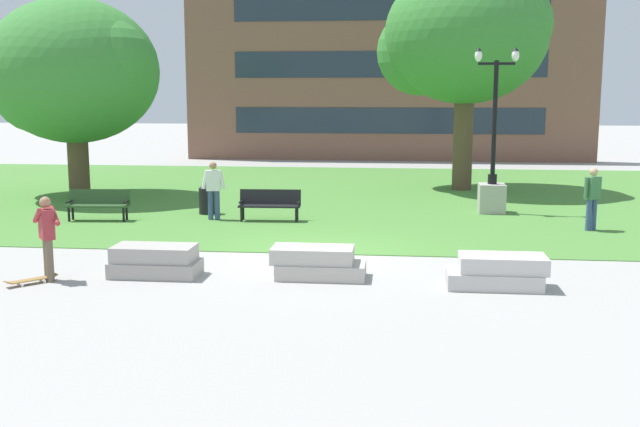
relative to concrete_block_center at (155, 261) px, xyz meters
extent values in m
plane|color=#A3A09B|center=(3.02, 2.41, -0.31)|extent=(140.00, 140.00, 0.00)
cube|color=#4C8438|center=(3.02, 12.41, -0.30)|extent=(40.00, 20.00, 0.02)
cube|color=#9E9991|center=(0.01, 0.00, -0.15)|extent=(1.80, 0.90, 0.32)
cube|color=#A6A098|center=(-0.01, 0.00, 0.17)|extent=(1.66, 0.83, 0.32)
cube|color=#B2ADA3|center=(3.42, 0.21, -0.15)|extent=(1.80, 0.90, 0.32)
cube|color=#BBB6AB|center=(3.24, 0.21, 0.17)|extent=(1.66, 0.83, 0.32)
cube|color=#BCB7B2|center=(6.82, -0.18, -0.15)|extent=(1.80, 0.90, 0.32)
cube|color=beige|center=(6.98, -0.18, 0.17)|extent=(1.66, 0.83, 0.32)
cylinder|color=brown|center=(-1.93, -0.70, 0.12)|extent=(0.15, 0.15, 0.86)
cylinder|color=brown|center=(-2.05, -0.54, 0.12)|extent=(0.15, 0.15, 0.86)
cube|color=maroon|center=(-1.99, -0.62, 0.85)|extent=(0.44, 0.46, 0.60)
cylinder|color=maroon|center=(-1.83, -0.58, 1.02)|extent=(0.41, 0.48, 0.35)
cylinder|color=maroon|center=(-2.15, -0.66, 1.02)|extent=(0.41, 0.48, 0.35)
sphere|color=#9E7051|center=(-1.99, -0.62, 1.29)|extent=(0.22, 0.22, 0.22)
cube|color=olive|center=(-2.23, -0.90, -0.22)|extent=(0.69, 0.73, 0.02)
cube|color=olive|center=(-2.54, -1.23, -0.20)|extent=(0.23, 0.22, 0.06)
cube|color=olive|center=(-1.93, -0.57, -0.20)|extent=(0.23, 0.22, 0.06)
cylinder|color=silver|center=(-2.30, -1.14, -0.28)|extent=(0.06, 0.06, 0.06)
cylinder|color=silver|center=(-2.46, -0.99, -0.28)|extent=(0.06, 0.06, 0.06)
cylinder|color=silver|center=(-2.00, -0.81, -0.28)|extent=(0.06, 0.06, 0.06)
cylinder|color=silver|center=(-2.16, -0.66, -0.28)|extent=(0.06, 0.06, 0.06)
cube|color=#284723|center=(-3.79, 6.18, 0.15)|extent=(1.83, 0.59, 0.05)
cube|color=#284723|center=(-3.81, 6.43, 0.38)|extent=(1.80, 0.27, 0.46)
cube|color=black|center=(-4.62, 6.11, 0.27)|extent=(0.09, 0.40, 0.04)
cube|color=black|center=(-2.95, 6.25, 0.27)|extent=(0.09, 0.40, 0.04)
cylinder|color=black|center=(-4.57, 5.95, -0.08)|extent=(0.07, 0.07, 0.41)
cylinder|color=black|center=(-2.98, 6.09, -0.08)|extent=(0.07, 0.07, 0.41)
cylinder|color=black|center=(-4.60, 6.27, -0.08)|extent=(0.07, 0.07, 0.41)
cylinder|color=black|center=(-3.00, 6.41, -0.08)|extent=(0.07, 0.07, 0.41)
cube|color=black|center=(1.21, 6.67, 0.15)|extent=(1.82, 0.52, 0.05)
cube|color=black|center=(1.20, 6.92, 0.38)|extent=(1.80, 0.20, 0.46)
cube|color=black|center=(0.37, 6.64, 0.27)|extent=(0.08, 0.40, 0.04)
cube|color=black|center=(2.05, 6.71, 0.27)|extent=(0.08, 0.40, 0.04)
cylinder|color=black|center=(0.42, 6.48, -0.08)|extent=(0.07, 0.07, 0.41)
cylinder|color=black|center=(2.02, 6.55, -0.08)|extent=(0.07, 0.07, 0.41)
cylinder|color=black|center=(0.40, 6.80, -0.08)|extent=(0.07, 0.07, 0.41)
cylinder|color=black|center=(2.00, 6.87, -0.08)|extent=(0.07, 0.07, 0.41)
cube|color=#ADA89E|center=(7.83, 8.95, 0.16)|extent=(0.80, 0.80, 0.90)
cylinder|color=black|center=(7.83, 8.95, 0.76)|extent=(0.28, 0.28, 0.30)
cylinder|color=black|center=(7.83, 8.95, 2.50)|extent=(0.14, 0.14, 3.77)
cube|color=black|center=(7.83, 8.95, 4.29)|extent=(1.10, 0.08, 0.08)
ellipsoid|color=white|center=(7.28, 8.95, 4.53)|extent=(0.22, 0.22, 0.36)
cone|color=black|center=(7.28, 8.95, 4.72)|extent=(0.20, 0.20, 0.13)
ellipsoid|color=white|center=(8.38, 8.95, 4.53)|extent=(0.22, 0.22, 0.36)
cone|color=black|center=(8.38, 8.95, 4.72)|extent=(0.20, 0.20, 0.13)
cylinder|color=brown|center=(-6.45, 10.97, 1.12)|extent=(0.74, 0.74, 2.82)
ellipsoid|color=#387F33|center=(-6.45, 10.97, 4.16)|extent=(5.92, 5.92, 5.03)
sphere|color=#387F33|center=(-8.07, 11.56, 3.57)|extent=(3.26, 3.26, 3.26)
sphere|color=#387F33|center=(-4.97, 10.38, 4.46)|extent=(2.96, 2.96, 2.96)
cylinder|color=brown|center=(7.35, 14.49, 1.81)|extent=(0.74, 0.74, 4.18)
ellipsoid|color=#387F33|center=(7.35, 14.49, 5.57)|extent=(6.09, 6.09, 5.17)
sphere|color=#387F33|center=(5.67, 15.10, 4.96)|extent=(3.35, 3.35, 3.35)
sphere|color=#387F33|center=(8.87, 13.89, 5.88)|extent=(3.04, 3.04, 3.04)
cylinder|color=black|center=(-0.94, 7.76, 0.11)|extent=(0.48, 0.48, 0.80)
cone|color=black|center=(-0.94, 7.76, 0.59)|extent=(0.49, 0.49, 0.16)
cylinder|color=#384C7A|center=(10.09, 6.11, 0.14)|extent=(0.15, 0.15, 0.86)
cylinder|color=#384C7A|center=(10.26, 6.23, 0.14)|extent=(0.15, 0.15, 0.86)
cube|color=#3D7047|center=(10.18, 6.17, 0.87)|extent=(0.46, 0.43, 0.60)
cylinder|color=#3D7047|center=(9.96, 6.02, 0.90)|extent=(0.15, 0.15, 0.55)
cylinder|color=#3D7047|center=(10.39, 6.31, 0.90)|extent=(0.15, 0.15, 0.55)
sphere|color=tan|center=(10.18, 6.17, 1.31)|extent=(0.22, 0.22, 0.22)
cylinder|color=#384C7A|center=(-0.56, 6.75, 0.14)|extent=(0.15, 0.15, 0.86)
cylinder|color=#384C7A|center=(-0.37, 6.78, 0.14)|extent=(0.15, 0.15, 0.86)
cube|color=white|center=(-0.47, 6.76, 0.87)|extent=(0.43, 0.30, 0.60)
cylinder|color=white|center=(-0.72, 6.78, 0.90)|extent=(0.22, 0.13, 0.56)
cylinder|color=white|center=(-0.21, 6.75, 0.90)|extent=(0.22, 0.13, 0.56)
sphere|color=#9E7051|center=(-0.47, 6.76, 1.31)|extent=(0.22, 0.22, 0.22)
cube|color=brown|center=(4.24, 26.91, 5.29)|extent=(22.27, 1.00, 11.19)
cube|color=#232D3D|center=(4.24, 26.39, 1.89)|extent=(16.70, 0.03, 1.40)
cube|color=#232D3D|center=(4.24, 26.39, 4.89)|extent=(16.70, 0.03, 1.40)
cube|color=#232D3D|center=(4.24, 26.39, 7.89)|extent=(16.70, 0.03, 1.40)
camera|label=1|loc=(4.98, -14.56, 3.45)|focal=42.00mm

